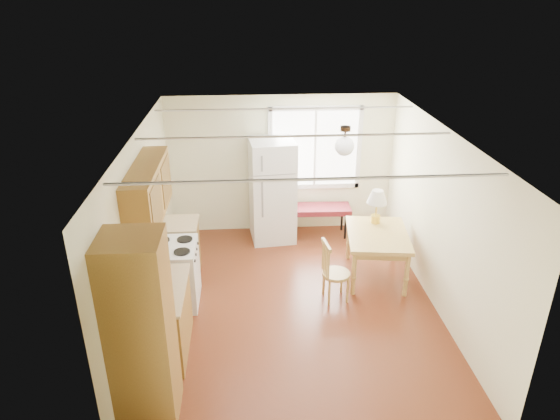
{
  "coord_description": "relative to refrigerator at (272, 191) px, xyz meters",
  "views": [
    {
      "loc": [
        -0.6,
        -5.94,
        4.18
      ],
      "look_at": [
        -0.14,
        0.76,
        1.15
      ],
      "focal_mm": 32.0,
      "sensor_mm": 36.0,
      "label": 1
    }
  ],
  "objects": [
    {
      "name": "table_lamp",
      "position": [
        1.57,
        -1.06,
        0.24
      ],
      "size": [
        0.32,
        0.32,
        0.55
      ],
      "rotation": [
        0.0,
        0.0,
        -0.42
      ],
      "color": "gold",
      "rests_on": "dining_table"
    },
    {
      "name": "coffee_maker",
      "position": [
        -1.54,
        -2.86,
        0.13
      ],
      "size": [
        0.25,
        0.29,
        0.39
      ],
      "rotation": [
        0.0,
        0.0,
        -0.27
      ],
      "color": "black",
      "rests_on": "kitchen_run"
    },
    {
      "name": "window_unit",
      "position": [
        0.78,
        0.35,
        0.64
      ],
      "size": [
        1.64,
        0.05,
        1.51
      ],
      "color": "white",
      "rests_on": "room_shell"
    },
    {
      "name": "dining_table",
      "position": [
        1.53,
        -1.43,
        -0.26
      ],
      "size": [
        1.05,
        1.3,
        0.75
      ],
      "rotation": [
        0.0,
        0.0,
        -0.13
      ],
      "color": "#AD8942",
      "rests_on": "ground"
    },
    {
      "name": "bench",
      "position": [
        0.79,
        0.02,
        -0.41
      ],
      "size": [
        1.24,
        0.49,
        0.57
      ],
      "rotation": [
        0.0,
        0.0,
        -0.03
      ],
      "color": "maroon",
      "rests_on": "ground"
    },
    {
      "name": "refrigerator",
      "position": [
        0.0,
        0.0,
        0.0
      ],
      "size": [
        0.82,
        0.82,
        1.82
      ],
      "rotation": [
        0.0,
        0.0,
        0.1
      ],
      "color": "white",
      "rests_on": "ground"
    },
    {
      "name": "chair",
      "position": [
        0.72,
        -2.02,
        -0.39
      ],
      "size": [
        0.42,
        0.41,
        0.91
      ],
      "rotation": [
        0.0,
        0.0,
        0.14
      ],
      "color": "#AD8942",
      "rests_on": "ground"
    },
    {
      "name": "room_shell",
      "position": [
        0.18,
        -2.12,
        0.34
      ],
      "size": [
        4.6,
        5.6,
        2.62
      ],
      "color": "#4E1E10",
      "rests_on": "ground"
    },
    {
      "name": "kitchen_run",
      "position": [
        -1.54,
        -2.75,
        -0.07
      ],
      "size": [
        0.65,
        3.4,
        2.2
      ],
      "color": "brown",
      "rests_on": "ground"
    },
    {
      "name": "kettle",
      "position": [
        -1.56,
        -2.52,
        0.07
      ],
      "size": [
        0.1,
        0.1,
        0.2
      ],
      "color": "red",
      "rests_on": "kitchen_run"
    },
    {
      "name": "pendant_light",
      "position": [
        0.88,
        -1.72,
        1.33
      ],
      "size": [
        0.26,
        0.26,
        0.4
      ],
      "color": "black",
      "rests_on": "room_shell"
    }
  ]
}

